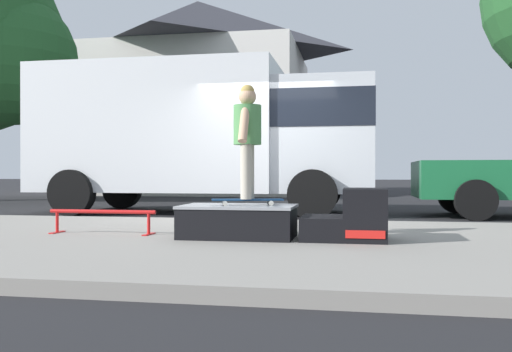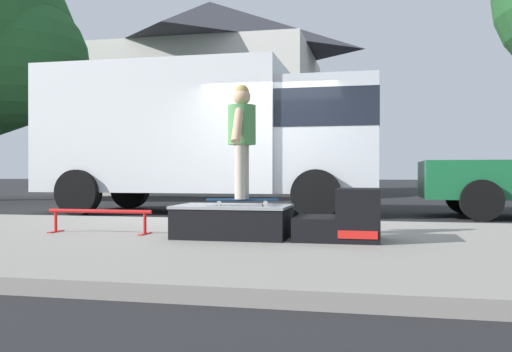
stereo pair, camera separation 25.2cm
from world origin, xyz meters
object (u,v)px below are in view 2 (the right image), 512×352
at_px(kicker_ramp, 345,219).
at_px(box_truck, 211,132).
at_px(skateboard, 242,200).
at_px(skate_box, 233,220).
at_px(skater_kid, 242,132).
at_px(grind_rail, 99,216).

height_order(kicker_ramp, box_truck, box_truck).
xyz_separation_m(skateboard, box_truck, (-1.91, 5.13, 1.17)).
relative_size(kicker_ramp, box_truck, 0.13).
bearing_deg(skate_box, skateboard, 6.94).
distance_m(skate_box, skater_kid, 0.97).
relative_size(kicker_ramp, skater_kid, 0.70).
height_order(skateboard, box_truck, box_truck).
xyz_separation_m(grind_rail, skateboard, (1.74, -0.06, 0.21)).
xyz_separation_m(kicker_ramp, box_truck, (-3.04, 5.14, 1.36)).
relative_size(skate_box, skater_kid, 0.99).
bearing_deg(skater_kid, grind_rail, 177.91).
bearing_deg(grind_rail, box_truck, 91.98).
bearing_deg(kicker_ramp, skateboard, 179.38).
xyz_separation_m(skate_box, grind_rail, (-1.64, 0.08, 0.02)).
height_order(skate_box, skater_kid, skater_kid).
height_order(skater_kid, box_truck, box_truck).
bearing_deg(skateboard, skate_box, -173.06).
relative_size(skateboard, skater_kid, 0.64).
distance_m(skate_box, kicker_ramp, 1.22).
distance_m(skater_kid, box_truck, 5.49).
bearing_deg(grind_rail, skater_kid, -2.09).
relative_size(grind_rail, skateboard, 1.62).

